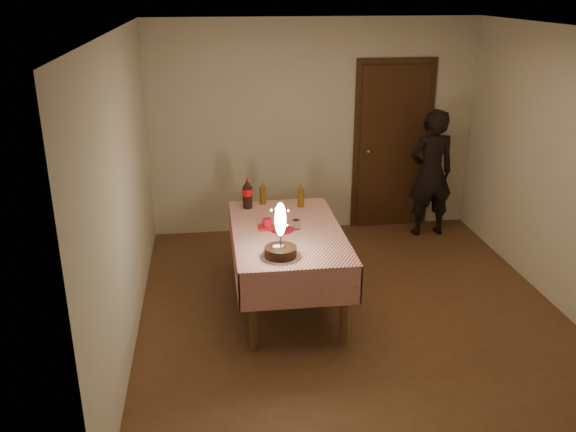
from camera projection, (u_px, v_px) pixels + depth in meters
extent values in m
cube|color=brown|center=(352.00, 314.00, 5.81)|extent=(4.00, 4.50, 0.01)
cube|color=beige|center=(314.00, 128.00, 7.43)|extent=(4.00, 0.04, 2.60)
cube|color=beige|center=(458.00, 311.00, 3.26)|extent=(4.00, 0.04, 2.60)
cube|color=beige|center=(125.00, 193.00, 5.10)|extent=(0.04, 4.50, 2.60)
cube|color=beige|center=(570.00, 175.00, 5.60)|extent=(0.04, 4.50, 2.60)
cube|color=silver|center=(364.00, 30.00, 4.89)|extent=(4.00, 4.50, 0.04)
cube|color=#472814|center=(393.00, 148.00, 7.63)|extent=(0.85, 0.05, 2.05)
sphere|color=#B28C33|center=(369.00, 152.00, 7.55)|extent=(0.06, 0.06, 0.06)
cube|color=brown|center=(287.00, 233.00, 5.70)|extent=(0.90, 1.60, 0.04)
cylinder|color=brown|center=(253.00, 312.00, 5.11)|extent=(0.07, 0.07, 0.74)
cylinder|color=brown|center=(344.00, 306.00, 5.20)|extent=(0.07, 0.07, 0.74)
cylinder|color=brown|center=(242.00, 243.00, 6.48)|extent=(0.07, 0.07, 0.74)
cylinder|color=brown|center=(314.00, 239.00, 6.57)|extent=(0.07, 0.07, 0.74)
cube|color=white|center=(287.00, 231.00, 5.69)|extent=(1.02, 1.72, 0.01)
cube|color=white|center=(301.00, 290.00, 4.96)|extent=(1.02, 0.01, 0.34)
cube|color=white|center=(277.00, 216.00, 6.55)|extent=(1.02, 0.01, 0.34)
cube|color=white|center=(234.00, 251.00, 5.69)|extent=(0.01, 1.72, 0.34)
cube|color=white|center=(340.00, 245.00, 5.82)|extent=(0.01, 1.72, 0.34)
cylinder|color=white|center=(281.00, 256.00, 5.13)|extent=(0.34, 0.34, 0.01)
cylinder|color=black|center=(281.00, 252.00, 5.11)|extent=(0.27, 0.27, 0.08)
cylinder|color=white|center=(278.00, 246.00, 5.11)|extent=(0.07, 0.07, 0.00)
sphere|color=red|center=(285.00, 246.00, 5.09)|extent=(0.02, 0.02, 0.02)
cube|color=#19721E|center=(287.00, 248.00, 5.09)|extent=(0.02, 0.01, 0.00)
cube|color=#19721E|center=(284.00, 248.00, 5.08)|extent=(0.01, 0.02, 0.00)
cylinder|color=#262628|center=(281.00, 240.00, 5.08)|extent=(0.01, 0.01, 0.12)
ellipsoid|color=#FFF2BF|center=(280.00, 219.00, 5.01)|extent=(0.09, 0.09, 0.29)
sphere|color=white|center=(281.00, 232.00, 5.05)|extent=(0.04, 0.04, 0.04)
cylinder|color=#AF0C1C|center=(282.00, 230.00, 5.68)|extent=(0.22, 0.22, 0.01)
cylinder|color=#BA0C28|center=(267.00, 224.00, 5.70)|extent=(0.08, 0.08, 0.10)
cylinder|color=white|center=(296.00, 225.00, 5.70)|extent=(0.07, 0.07, 0.09)
cube|color=red|center=(266.00, 227.00, 5.73)|extent=(0.15, 0.15, 0.02)
cylinder|color=black|center=(247.00, 198.00, 6.22)|extent=(0.10, 0.10, 0.22)
cylinder|color=red|center=(247.00, 192.00, 6.20)|extent=(0.10, 0.10, 0.07)
cone|color=black|center=(247.00, 184.00, 6.16)|extent=(0.10, 0.10, 0.08)
cylinder|color=red|center=(247.00, 179.00, 6.15)|extent=(0.03, 0.03, 0.02)
cylinder|color=#563C0E|center=(263.00, 196.00, 6.34)|extent=(0.06, 0.06, 0.18)
cone|color=#563C0E|center=(263.00, 185.00, 6.30)|extent=(0.06, 0.06, 0.06)
cylinder|color=olive|center=(262.00, 181.00, 6.29)|extent=(0.02, 0.02, 0.02)
cylinder|color=#563C0E|center=(301.00, 198.00, 6.26)|extent=(0.06, 0.06, 0.18)
cone|color=#563C0E|center=(301.00, 187.00, 6.22)|extent=(0.06, 0.06, 0.06)
cylinder|color=olive|center=(301.00, 184.00, 6.20)|extent=(0.02, 0.02, 0.02)
imported|color=black|center=(431.00, 173.00, 7.41)|extent=(0.60, 0.41, 1.58)
cube|color=black|center=(430.00, 126.00, 7.34)|extent=(0.14, 0.10, 0.10)
cylinder|color=black|center=(428.00, 124.00, 7.41)|extent=(0.08, 0.08, 0.08)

